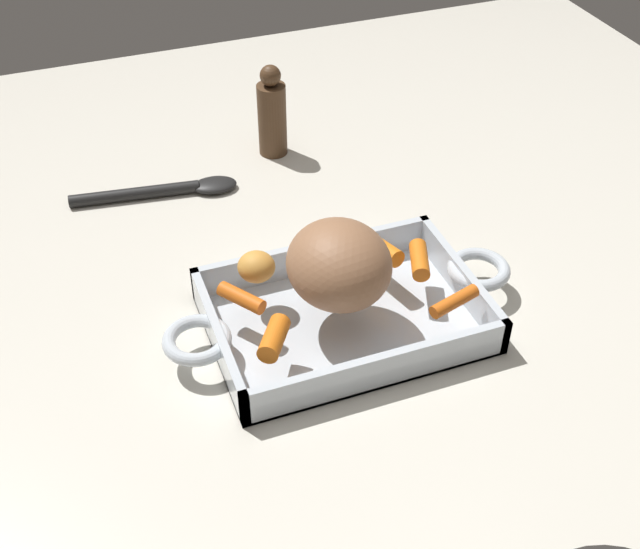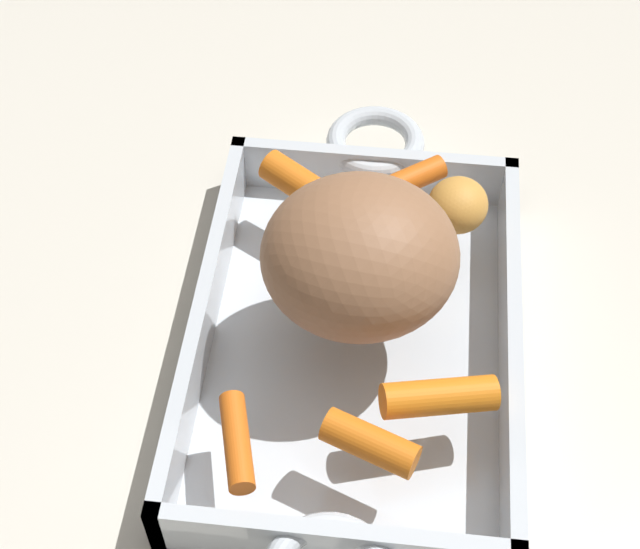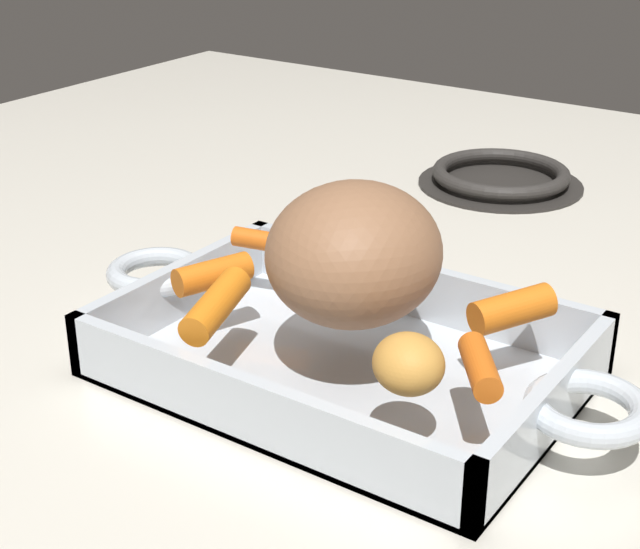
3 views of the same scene
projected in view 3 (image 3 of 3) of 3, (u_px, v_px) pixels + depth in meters
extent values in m
plane|color=silver|center=(342.00, 374.00, 0.67)|extent=(1.62, 1.62, 0.00)
cube|color=silver|center=(342.00, 369.00, 0.67)|extent=(0.31, 0.22, 0.01)
cube|color=silver|center=(250.00, 411.00, 0.59)|extent=(0.31, 0.01, 0.05)
cube|color=silver|center=(416.00, 292.00, 0.74)|extent=(0.31, 0.01, 0.05)
cube|color=silver|center=(179.00, 292.00, 0.74)|extent=(0.01, 0.22, 0.05)
cube|color=silver|center=(549.00, 411.00, 0.59)|extent=(0.01, 0.22, 0.05)
torus|color=silver|center=(156.00, 272.00, 0.75)|extent=(0.08, 0.08, 0.02)
torus|color=silver|center=(588.00, 407.00, 0.57)|extent=(0.08, 0.08, 0.02)
ellipsoid|color=#956646|center=(353.00, 254.00, 0.63)|extent=(0.13, 0.14, 0.09)
cylinder|color=orange|center=(271.00, 242.00, 0.75)|extent=(0.06, 0.03, 0.02)
cylinder|color=orange|center=(512.00, 309.00, 0.64)|extent=(0.05, 0.06, 0.03)
cylinder|color=orange|center=(213.00, 274.00, 0.69)|extent=(0.04, 0.06, 0.02)
cylinder|color=orange|center=(480.00, 366.00, 0.57)|extent=(0.05, 0.06, 0.02)
cylinder|color=orange|center=(216.00, 305.00, 0.64)|extent=(0.04, 0.07, 0.03)
ellipsoid|color=gold|center=(408.00, 364.00, 0.56)|extent=(0.06, 0.05, 0.04)
cylinder|color=#282623|center=(500.00, 183.00, 1.04)|extent=(0.18, 0.18, 0.01)
torus|color=#2D2B28|center=(501.00, 173.00, 1.03)|extent=(0.15, 0.15, 0.02)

